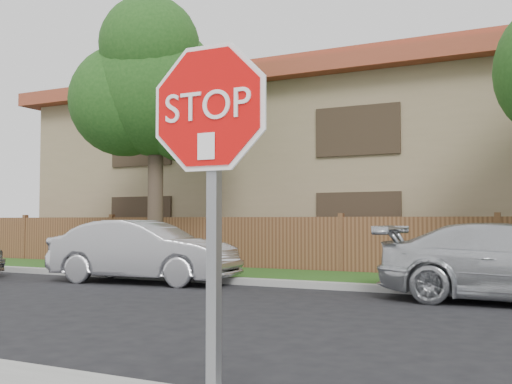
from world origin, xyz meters
The scene contains 7 objects.
far_curb centered at (0.00, 8.15, 0.07)m, with size 70.00×0.30×0.15m, color gray.
grass_strip centered at (0.00, 9.80, 0.06)m, with size 70.00×3.00×0.12m, color #1E4714.
fence centered at (0.00, 11.40, 0.80)m, with size 70.00×0.12×1.60m, color #502F1C.
apartment_building centered at (0.00, 17.00, 3.53)m, with size 35.20×9.20×7.20m.
tree_left centered at (-8.98, 9.57, 5.22)m, with size 4.80×3.90×7.78m.
stop_sign centered at (-0.50, -1.48, 1.83)m, with size 1.01×0.13×2.55m.
sedan_left centered at (-7.69, 7.44, 0.76)m, with size 1.60×4.59×1.51m, color #B3B3B8.
Camera 1 is at (1.22, -4.37, 1.52)m, focal length 42.00 mm.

